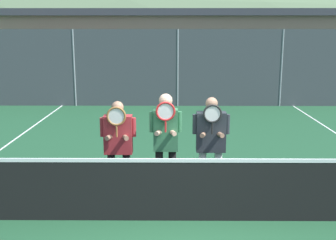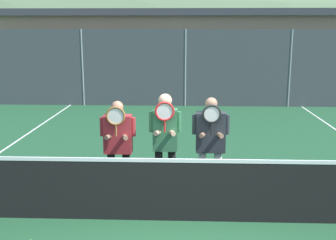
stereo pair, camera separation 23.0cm
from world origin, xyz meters
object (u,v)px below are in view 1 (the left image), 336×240
(car_far_left, at_px, (2,72))
(car_left_of_center, at_px, (113,73))
(car_right_of_center, at_px, (334,74))
(player_center_right, at_px, (211,140))
(car_center, at_px, (223,74))
(player_leftmost, at_px, (118,142))
(player_center_left, at_px, (166,138))

(car_far_left, xyz_separation_m, car_left_of_center, (4.93, 0.13, -0.04))
(car_right_of_center, bearing_deg, player_center_right, -118.88)
(car_far_left, relative_size, car_center, 0.99)
(car_far_left, distance_m, car_right_of_center, 14.83)
(car_left_of_center, bearing_deg, player_center_right, -74.77)
(car_left_of_center, distance_m, car_center, 4.95)
(player_leftmost, height_order, car_right_of_center, player_leftmost)
(car_far_left, xyz_separation_m, car_right_of_center, (14.83, 0.04, -0.09))
(player_leftmost, relative_size, player_center_left, 0.93)
(car_far_left, xyz_separation_m, car_center, (9.87, 0.14, -0.08))
(player_center_right, height_order, car_center, player_center_right)
(player_center_right, xyz_separation_m, car_left_of_center, (-3.29, 12.09, -0.14))
(car_right_of_center, bearing_deg, car_left_of_center, 179.45)
(player_leftmost, bearing_deg, car_left_of_center, 98.18)
(player_center_left, xyz_separation_m, car_right_of_center, (7.37, 12.05, -0.23))
(car_right_of_center, bearing_deg, player_leftmost, -124.19)
(player_center_left, distance_m, car_right_of_center, 14.12)
(car_right_of_center, bearing_deg, car_far_left, -179.86)
(player_center_right, relative_size, car_far_left, 0.39)
(car_far_left, bearing_deg, player_center_left, -58.15)
(car_far_left, height_order, car_right_of_center, car_far_left)
(player_leftmost, bearing_deg, car_right_of_center, 55.81)
(player_center_left, distance_m, car_left_of_center, 12.40)
(player_leftmost, bearing_deg, car_far_left, 119.09)
(car_center, bearing_deg, player_center_right, -97.79)
(player_leftmost, bearing_deg, player_center_left, -1.68)
(player_center_right, bearing_deg, car_far_left, 124.50)
(player_center_left, height_order, car_left_of_center, player_center_left)
(car_left_of_center, bearing_deg, player_center_left, -78.21)
(car_far_left, bearing_deg, car_right_of_center, 0.14)
(player_center_right, distance_m, car_right_of_center, 13.70)
(car_center, bearing_deg, player_center_left, -101.22)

